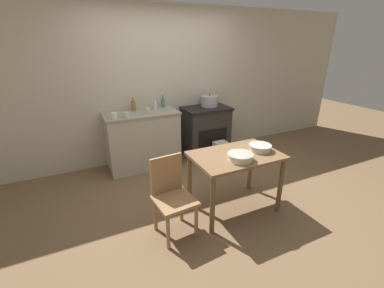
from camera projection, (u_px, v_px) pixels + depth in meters
ground_plane at (206, 195)px, 3.54m from camera, size 14.00×14.00×0.00m
wall_back at (163, 85)px, 4.40m from camera, size 8.00×0.07×2.55m
counter_cabinet at (143, 140)px, 4.23m from camera, size 1.16×0.59×0.93m
stove at (206, 131)px, 4.72m from camera, size 0.82×0.57×0.89m
work_table at (236, 163)px, 3.05m from camera, size 1.04×0.68×0.75m
chair at (172, 194)px, 2.73m from camera, size 0.43×0.43×0.87m
flour_sack at (220, 151)px, 4.52m from camera, size 0.24×0.17×0.35m
stock_pot at (209, 101)px, 4.61m from camera, size 0.32×0.32×0.21m
mixing_bowl_large at (240, 157)px, 2.83m from camera, size 0.28×0.28×0.08m
mixing_bowl_small at (260, 147)px, 3.09m from camera, size 0.27×0.27×0.07m
bottle_far_left at (133, 106)px, 4.11m from camera, size 0.07×0.07×0.22m
bottle_left at (155, 105)px, 4.21m from camera, size 0.06×0.06×0.19m
bottle_mid_left at (163, 103)px, 4.34m from camera, size 0.06×0.06×0.21m
cup_center_left at (148, 111)px, 3.95m from camera, size 0.07×0.07×0.09m
cup_center at (114, 116)px, 3.72m from camera, size 0.08×0.08×0.09m
cup_center_right at (126, 115)px, 3.77m from camera, size 0.09×0.09×0.08m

